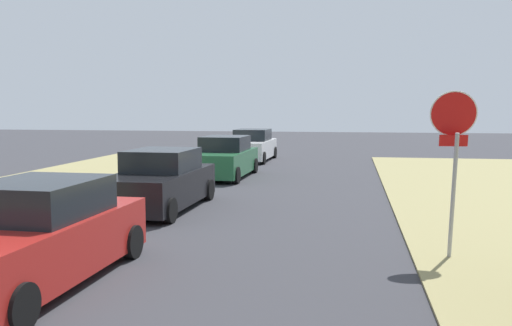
# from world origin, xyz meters

# --- Properties ---
(stop_sign_far) EXTENTS (0.81, 0.55, 2.94)m
(stop_sign_far) POSITION_xyz_m (4.25, 10.32, 2.17)
(stop_sign_far) COLOR #9EA0A5
(stop_sign_far) RESTS_ON grass_verge_right
(parked_sedan_red) EXTENTS (2.03, 4.44, 1.57)m
(parked_sedan_red) POSITION_xyz_m (-2.25, 7.86, 0.72)
(parked_sedan_red) COLOR red
(parked_sedan_red) RESTS_ON ground
(parked_sedan_black) EXTENTS (2.03, 4.44, 1.57)m
(parked_sedan_black) POSITION_xyz_m (-2.47, 14.15, 0.72)
(parked_sedan_black) COLOR black
(parked_sedan_black) RESTS_ON ground
(parked_sedan_green) EXTENTS (2.03, 4.44, 1.57)m
(parked_sedan_green) POSITION_xyz_m (-2.30, 20.92, 0.72)
(parked_sedan_green) COLOR #28663D
(parked_sedan_green) RESTS_ON ground
(parked_sedan_white) EXTENTS (2.03, 4.44, 1.57)m
(parked_sedan_white) POSITION_xyz_m (-2.40, 27.58, 0.72)
(parked_sedan_white) COLOR white
(parked_sedan_white) RESTS_ON ground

